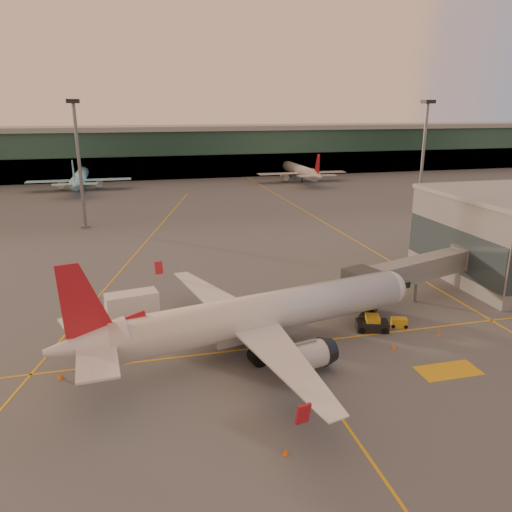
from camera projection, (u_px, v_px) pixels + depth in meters
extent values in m
plane|color=#4C4F54|center=(256.00, 373.00, 47.27)|extent=(600.00, 600.00, 0.00)
cube|color=gold|center=(245.00, 350.00, 51.91)|extent=(80.00, 0.25, 0.01)
cube|color=gold|center=(137.00, 252.00, 86.70)|extent=(31.30, 115.98, 0.01)
cube|color=gold|center=(306.00, 212.00, 119.27)|extent=(0.25, 160.00, 0.01)
cube|color=gold|center=(339.00, 414.00, 41.01)|extent=(0.25, 30.00, 0.01)
cube|color=gold|center=(448.00, 371.00, 47.77)|extent=(6.00, 3.00, 0.01)
cube|color=#19382D|center=(158.00, 154.00, 176.76)|extent=(400.00, 18.00, 16.00)
cube|color=gray|center=(157.00, 128.00, 174.22)|extent=(400.00, 20.00, 1.60)
cube|color=black|center=(160.00, 168.00, 170.03)|extent=(400.00, 1.00, 8.00)
cube|color=slate|center=(507.00, 238.00, 72.08)|extent=(18.00, 22.00, 12.00)
cube|color=#2D3D47|center=(452.00, 249.00, 70.27)|extent=(0.30, 21.60, 6.00)
cylinder|color=slate|center=(80.00, 167.00, 100.24)|extent=(0.70, 0.70, 25.00)
cube|color=black|center=(73.00, 101.00, 96.56)|extent=(2.40, 2.40, 0.80)
cube|color=slate|center=(86.00, 226.00, 103.78)|extent=(1.60, 1.60, 0.50)
cylinder|color=slate|center=(423.00, 160.00, 114.08)|extent=(0.70, 0.70, 25.00)
cube|color=black|center=(428.00, 102.00, 110.41)|extent=(2.40, 2.40, 0.80)
cube|color=slate|center=(418.00, 212.00, 117.63)|extent=(1.60, 1.60, 0.50)
cylinder|color=silver|center=(267.00, 312.00, 51.03)|extent=(31.89, 10.69, 4.08)
sphere|color=silver|center=(388.00, 288.00, 57.78)|extent=(3.99, 3.99, 3.99)
cube|color=black|center=(396.00, 282.00, 58.12)|extent=(2.35, 2.98, 0.71)
cone|color=silver|center=(86.00, 345.00, 43.38)|extent=(7.63, 5.26, 3.87)
cube|color=silver|center=(97.00, 361.00, 40.52)|extent=(3.76, 6.80, 0.20)
cylinder|color=silver|center=(305.00, 356.00, 46.70)|extent=(4.72, 3.49, 2.65)
cylinder|color=black|center=(258.00, 356.00, 48.69)|extent=(2.09, 1.78, 1.83)
cylinder|color=black|center=(258.00, 351.00, 48.52)|extent=(0.37, 0.37, 1.12)
cube|color=silver|center=(84.00, 328.00, 46.50)|extent=(5.36, 7.31, 0.20)
cylinder|color=silver|center=(248.00, 310.00, 57.32)|extent=(4.72, 3.49, 2.65)
cylinder|color=black|center=(236.00, 335.00, 53.23)|extent=(2.09, 1.78, 1.83)
cylinder|color=black|center=(236.00, 330.00, 53.07)|extent=(0.37, 0.37, 1.12)
cube|color=slate|center=(257.00, 326.00, 50.92)|extent=(10.53, 5.31, 1.63)
cylinder|color=black|center=(365.00, 318.00, 57.37)|extent=(1.43, 1.07, 1.28)
cube|color=slate|center=(417.00, 269.00, 63.57)|extent=(19.99, 8.94, 2.70)
cube|color=#2D3035|center=(361.00, 282.00, 58.99)|extent=(4.31, 4.31, 3.00)
cube|color=#2D3035|center=(367.00, 303.00, 61.10)|extent=(1.60, 2.40, 2.40)
cylinder|color=black|center=(371.00, 312.00, 60.31)|extent=(0.80, 0.40, 0.80)
cylinder|color=black|center=(363.00, 305.00, 62.35)|extent=(0.80, 0.40, 0.80)
cylinder|color=slate|center=(415.00, 290.00, 64.39)|extent=(0.50, 0.50, 3.08)
cylinder|color=slate|center=(466.00, 257.00, 68.82)|extent=(4.40, 4.40, 3.00)
cylinder|color=slate|center=(464.00, 276.00, 69.64)|extent=(2.40, 2.40, 3.08)
cube|color=#B61A29|center=(136.00, 323.00, 56.52)|extent=(3.50, 2.87, 1.47)
cube|color=silver|center=(132.00, 304.00, 55.74)|extent=(6.02, 3.43, 2.74)
cylinder|color=black|center=(122.00, 332.00, 54.89)|extent=(0.93, 0.50, 0.88)
cylinder|color=black|center=(154.00, 327.00, 56.29)|extent=(0.93, 0.50, 0.88)
cube|color=#BE9417|center=(399.00, 322.00, 57.15)|extent=(2.01, 1.59, 1.05)
cylinder|color=black|center=(393.00, 326.00, 56.89)|extent=(0.49, 0.36, 0.44)
cylinder|color=black|center=(406.00, 327.00, 56.76)|extent=(0.49, 0.36, 0.44)
cube|color=black|center=(372.00, 326.00, 56.19)|extent=(3.91, 2.79, 1.14)
cube|color=#BE9417|center=(373.00, 319.00, 55.96)|extent=(1.86, 2.00, 0.93)
cylinder|color=black|center=(362.00, 330.00, 55.50)|extent=(0.78, 0.50, 0.73)
cylinder|color=black|center=(385.00, 331.00, 55.41)|extent=(0.78, 0.50, 0.73)
cone|color=orange|center=(438.00, 333.00, 55.01)|extent=(0.39, 0.39, 0.50)
cube|color=orange|center=(438.00, 335.00, 55.08)|extent=(0.34, 0.34, 0.03)
cone|color=orange|center=(61.00, 376.00, 46.27)|extent=(0.49, 0.49, 0.63)
cube|color=orange|center=(61.00, 379.00, 46.36)|extent=(0.43, 0.43, 0.03)
cone|color=orange|center=(286.00, 451.00, 36.21)|extent=(0.42, 0.42, 0.53)
cube|color=orange|center=(286.00, 454.00, 36.28)|extent=(0.36, 0.36, 0.03)
cone|color=orange|center=(221.00, 289.00, 68.26)|extent=(0.40, 0.40, 0.51)
cube|color=orange|center=(221.00, 291.00, 68.33)|extent=(0.34, 0.34, 0.03)
cone|color=orange|center=(393.00, 346.00, 52.12)|extent=(0.39, 0.39, 0.50)
cube|color=orange|center=(393.00, 348.00, 52.19)|extent=(0.34, 0.34, 0.03)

